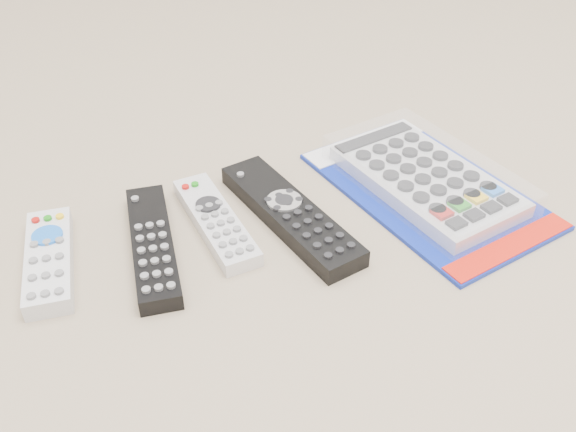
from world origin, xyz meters
name	(u,v)px	position (x,y,z in m)	size (l,w,h in m)	color
remote_small_grey	(49,260)	(-0.24, 0.02, 0.01)	(0.07, 0.16, 0.02)	silver
remote_slim_black	(153,245)	(-0.14, 0.00, 0.01)	(0.08, 0.20, 0.02)	black
remote_silver_dvd	(216,221)	(-0.06, 0.01, 0.01)	(0.05, 0.17, 0.02)	silver
remote_large_black	(290,214)	(0.02, -0.02, 0.01)	(0.09, 0.23, 0.02)	black
jumbo_remote_packaged	(426,178)	(0.20, -0.03, 0.02)	(0.22, 0.32, 0.04)	#0D2393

